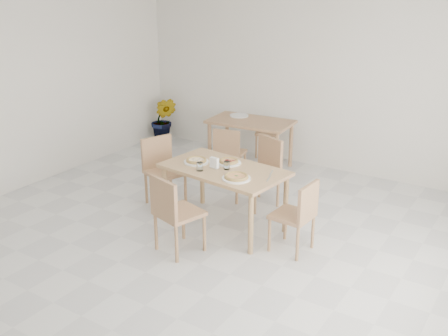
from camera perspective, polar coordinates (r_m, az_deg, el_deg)
The scene contains 21 objects.
main_table at distance 6.16m, azimuth 0.00°, elevation -0.75°, with size 1.53×0.98×0.75m.
chair_south at distance 5.64m, azimuth -5.58°, elevation -4.52°, with size 0.55×0.55×0.90m.
chair_north at distance 6.84m, azimuth 4.26°, elevation 0.15°, with size 0.58×0.58×0.91m.
chair_west at distance 6.92m, azimuth -6.81°, elevation 0.22°, with size 0.57×0.57×0.89m.
chair_east at distance 5.71m, azimuth 8.13°, elevation -4.78°, with size 0.43×0.43×0.82m.
plate_margherita at distance 5.80m, azimuth 1.34°, elevation -1.13°, with size 0.32×0.32×0.02m, color white.
plate_mushroom at distance 6.31m, azimuth -3.03°, elevation 0.67°, with size 0.30×0.30×0.02m, color white.
plate_pepperoni at distance 6.28m, azimuth 0.52°, elevation 0.58°, with size 0.29×0.29×0.02m, color white.
pizza_margherita at distance 5.79m, azimuth 1.35°, elevation -0.93°, with size 0.34×0.34×0.03m.
pizza_mushroom at distance 6.31m, azimuth -3.03°, elevation 0.87°, with size 0.25×0.25×0.03m.
pizza_pepperoni at distance 6.27m, azimuth 0.52°, elevation 0.78°, with size 0.26×0.26×0.03m.
tumbler_a at distance 6.08m, azimuth 0.30°, elevation 0.29°, with size 0.07×0.07×0.09m, color white.
tumbler_b at distance 6.04m, azimuth -2.66°, elevation 0.16°, with size 0.08×0.08×0.10m, color white.
napkin_holder at distance 6.09m, azimuth -1.06°, elevation 0.51°, with size 0.13×0.08×0.13m.
fork_a at distance 5.82m, azimuth 4.88°, elevation -1.17°, with size 0.02×0.19×0.01m, color silver.
fork_b at distance 6.00m, azimuth 5.18°, elevation -0.53°, with size 0.02×0.18×0.01m, color silver.
second_table at distance 8.18m, azimuth 2.90°, elevation 4.50°, with size 1.33×0.83×0.75m.
chair_back_s at distance 7.62m, azimuth 0.52°, elevation 1.91°, with size 0.48×0.48×0.81m.
chair_back_n at distance 8.83m, azimuth 4.87°, elevation 4.40°, with size 0.52×0.52×0.80m.
plate_empty at distance 8.41m, azimuth 1.66°, elevation 5.73°, with size 0.30×0.30×0.02m, color white.
potted_plant at distance 9.52m, azimuth -6.58°, elevation 5.21°, with size 0.46×0.37×0.83m, color #1E6421.
Camera 1 is at (3.22, -3.93, 2.88)m, focal length 42.00 mm.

